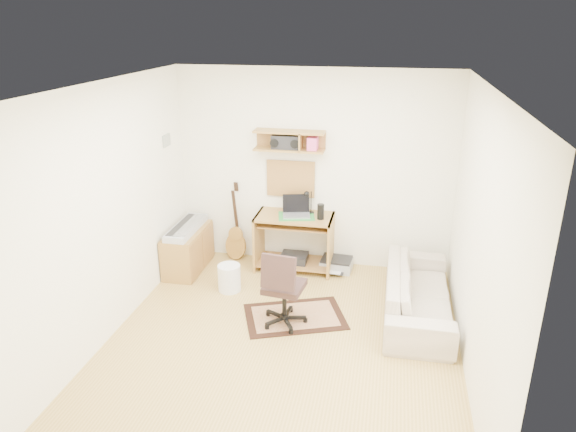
% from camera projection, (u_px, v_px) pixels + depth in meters
% --- Properties ---
extents(floor, '(3.60, 4.00, 0.01)m').
position_uv_depth(floor, '(282.00, 342.00, 5.49)').
color(floor, tan).
rests_on(floor, ground).
extents(ceiling, '(3.60, 4.00, 0.01)m').
position_uv_depth(ceiling, '(281.00, 86.00, 4.57)').
color(ceiling, white).
rests_on(ceiling, ground).
extents(back_wall, '(3.60, 0.01, 2.60)m').
position_uv_depth(back_wall, '(314.00, 170.00, 6.87)').
color(back_wall, white).
rests_on(back_wall, ground).
extents(left_wall, '(0.01, 4.00, 2.60)m').
position_uv_depth(left_wall, '(108.00, 213.00, 5.36)').
color(left_wall, white).
rests_on(left_wall, ground).
extents(right_wall, '(0.01, 4.00, 2.60)m').
position_uv_depth(right_wall, '(480.00, 241.00, 4.69)').
color(right_wall, white).
rests_on(right_wall, ground).
extents(wall_shelf, '(0.90, 0.25, 0.26)m').
position_uv_depth(wall_shelf, '(289.00, 141.00, 6.66)').
color(wall_shelf, '#A97D3B').
rests_on(wall_shelf, back_wall).
extents(cork_board, '(0.64, 0.03, 0.49)m').
position_uv_depth(cork_board, '(291.00, 179.00, 6.94)').
color(cork_board, tan).
rests_on(cork_board, back_wall).
extents(wall_photo, '(0.02, 0.20, 0.15)m').
position_uv_depth(wall_photo, '(167.00, 140.00, 6.58)').
color(wall_photo, '#4C8CBF').
rests_on(wall_photo, left_wall).
extents(desk, '(1.00, 0.55, 0.75)m').
position_uv_depth(desk, '(294.00, 242.00, 6.97)').
color(desk, '#A97D3B').
rests_on(desk, floor).
extents(laptop, '(0.42, 0.42, 0.26)m').
position_uv_depth(laptop, '(296.00, 207.00, 6.77)').
color(laptop, silver).
rests_on(laptop, desk).
extents(speaker, '(0.09, 0.09, 0.20)m').
position_uv_depth(speaker, '(321.00, 212.00, 6.70)').
color(speaker, black).
rests_on(speaker, desk).
extents(desk_lamp, '(0.10, 0.10, 0.31)m').
position_uv_depth(desk_lamp, '(311.00, 202.00, 6.88)').
color(desk_lamp, black).
rests_on(desk_lamp, desk).
extents(pencil_cup, '(0.06, 0.06, 0.09)m').
position_uv_depth(pencil_cup, '(320.00, 211.00, 6.86)').
color(pencil_cup, '#2E448B').
rests_on(pencil_cup, desk).
extents(boombox, '(0.35, 0.16, 0.18)m').
position_uv_depth(boombox, '(286.00, 142.00, 6.67)').
color(boombox, black).
rests_on(boombox, wall_shelf).
extents(rug, '(1.28, 1.07, 0.01)m').
position_uv_depth(rug, '(295.00, 316.00, 5.94)').
color(rug, tan).
rests_on(rug, floor).
extents(task_chair, '(0.51, 0.51, 0.91)m').
position_uv_depth(task_chair, '(284.00, 287.00, 5.67)').
color(task_chair, '#31201D').
rests_on(task_chair, floor).
extents(cabinet, '(0.40, 0.90, 0.55)m').
position_uv_depth(cabinet, '(188.00, 250.00, 6.99)').
color(cabinet, '#A97D3B').
rests_on(cabinet, floor).
extents(music_keyboard, '(0.28, 0.90, 0.08)m').
position_uv_depth(music_keyboard, '(186.00, 228.00, 6.88)').
color(music_keyboard, '#B2B5BA').
rests_on(music_keyboard, cabinet).
extents(guitar, '(0.31, 0.22, 1.09)m').
position_uv_depth(guitar, '(235.00, 222.00, 7.19)').
color(guitar, '#B58237').
rests_on(guitar, floor).
extents(waste_basket, '(0.33, 0.33, 0.33)m').
position_uv_depth(waste_basket, '(229.00, 278.00, 6.47)').
color(waste_basket, white).
rests_on(waste_basket, floor).
extents(printer, '(0.43, 0.35, 0.15)m').
position_uv_depth(printer, '(337.00, 264.00, 7.03)').
color(printer, '#A5A8AA').
rests_on(printer, floor).
extents(sofa, '(0.53, 1.82, 0.71)m').
position_uv_depth(sofa, '(419.00, 286.00, 5.89)').
color(sofa, '#C0AF98').
rests_on(sofa, floor).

